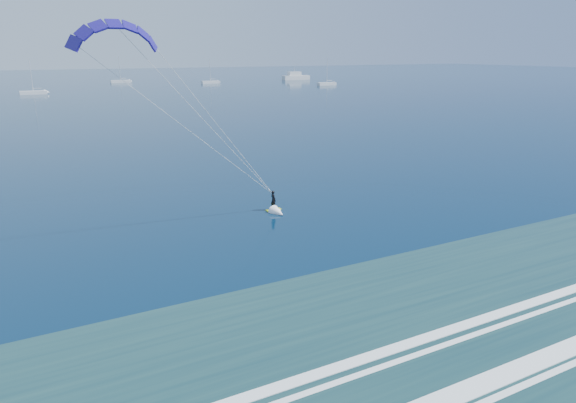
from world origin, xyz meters
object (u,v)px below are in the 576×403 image
at_px(sailboat_3, 33,92).
at_px(sailboat_5, 210,82).
at_px(motor_yacht, 296,77).
at_px(kitesurfer_rig, 204,120).
at_px(sailboat_4, 121,81).
at_px(sailboat_6, 327,84).

relative_size(sailboat_3, sailboat_5, 1.05).
height_order(motor_yacht, sailboat_5, sailboat_5).
relative_size(kitesurfer_rig, sailboat_4, 1.49).
bearing_deg(sailboat_6, sailboat_3, 177.14).
bearing_deg(kitesurfer_rig, motor_yacht, 59.31).
bearing_deg(sailboat_4, kitesurfer_rig, -98.82).
bearing_deg(sailboat_6, motor_yacht, 78.03).
xyz_separation_m(kitesurfer_rig, sailboat_5, (67.47, 186.79, -8.16)).
bearing_deg(kitesurfer_rig, sailboat_3, 92.19).
relative_size(sailboat_3, sailboat_6, 1.02).
bearing_deg(sailboat_3, kitesurfer_rig, -87.81).
relative_size(kitesurfer_rig, motor_yacht, 1.27).
bearing_deg(motor_yacht, sailboat_6, -101.97).
relative_size(motor_yacht, sailboat_4, 1.18).
relative_size(sailboat_4, sailboat_6, 1.06).
xyz_separation_m(sailboat_3, sailboat_5, (73.48, 29.50, -0.00)).
xyz_separation_m(kitesurfer_rig, sailboat_6, (107.17, 151.63, -8.16)).
bearing_deg(sailboat_5, kitesurfer_rig, -109.86).
bearing_deg(motor_yacht, kitesurfer_rig, -120.69).
height_order(motor_yacht, sailboat_6, sailboat_6).
bearing_deg(sailboat_4, sailboat_5, -36.50).
bearing_deg(sailboat_6, kitesurfer_rig, -125.25).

